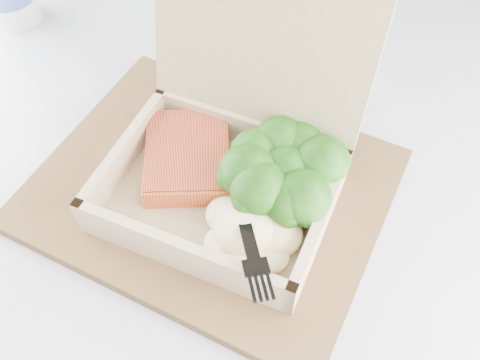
% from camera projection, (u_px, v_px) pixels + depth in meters
% --- Properties ---
extents(cafe_table, '(1.09, 1.09, 0.76)m').
position_uv_depth(cafe_table, '(196.00, 279.00, 0.73)').
color(cafe_table, black).
rests_on(cafe_table, floor).
extents(serving_tray, '(0.37, 0.31, 0.02)m').
position_uv_depth(serving_tray, '(211.00, 189.00, 0.57)').
color(serving_tray, brown).
rests_on(serving_tray, cafe_table).
extents(takeout_container, '(0.22, 0.21, 0.21)m').
position_uv_depth(takeout_container, '(232.00, 146.00, 0.53)').
color(takeout_container, tan).
rests_on(takeout_container, serving_tray).
extents(salmon_fillet, '(0.13, 0.14, 0.02)m').
position_uv_depth(salmon_fillet, '(188.00, 156.00, 0.56)').
color(salmon_fillet, '#D65E2A').
rests_on(salmon_fillet, takeout_container).
extents(broccoli_pile, '(0.13, 0.13, 0.05)m').
position_uv_depth(broccoli_pile, '(285.00, 175.00, 0.53)').
color(broccoli_pile, '#306D18').
rests_on(broccoli_pile, takeout_container).
extents(mashed_potatoes, '(0.10, 0.09, 0.03)m').
position_uv_depth(mashed_potatoes, '(245.00, 229.00, 0.50)').
color(mashed_potatoes, beige).
rests_on(mashed_potatoes, takeout_container).
extents(plastic_fork, '(0.10, 0.14, 0.03)m').
position_uv_depth(plastic_fork, '(239.00, 199.00, 0.50)').
color(plastic_fork, black).
rests_on(plastic_fork, mashed_potatoes).
extents(receipt, '(0.09, 0.15, 0.00)m').
position_uv_depth(receipt, '(236.00, 69.00, 0.69)').
color(receipt, white).
rests_on(receipt, cafe_table).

